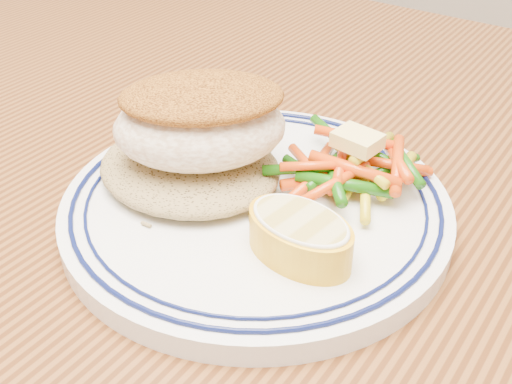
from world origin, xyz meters
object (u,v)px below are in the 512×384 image
Objects in this scene: dining_table at (221,310)px; lemon_wedge at (300,235)px; vegetable_pile at (352,168)px; rice_pilaf at (189,163)px; fish_fillet at (200,120)px; plate at (256,206)px.

dining_table is 0.15m from lemon_wedge.
vegetable_pile reaches higher than lemon_wedge.
lemon_wedge reaches higher than rice_pilaf.
dining_table is 11.22× the size of fish_fillet.
plate is 0.07m from vegetable_pile.
dining_table is at bearing 5.04° from rice_pilaf.
dining_table is 0.11m from plate.
rice_pilaf is at bearing -158.36° from fish_fillet.
lemon_wedge is (0.10, -0.03, 0.00)m from rice_pilaf.
plate is 0.07m from fish_fillet.
fish_fillet is 1.89× the size of lemon_wedge.
fish_fillet is 0.10m from lemon_wedge.
vegetable_pile is 0.08m from lemon_wedge.
fish_fillet reaches higher than lemon_wedge.
dining_table is 21.17× the size of lemon_wedge.
fish_fillet is 0.10m from vegetable_pile.
rice_pilaf is 1.24× the size of vegetable_pile.
rice_pilaf is at bearing -173.36° from plate.
lemon_wedge is (0.09, -0.03, -0.03)m from fish_fillet.
fish_fillet is 1.34× the size of vegetable_pile.
dining_table is at bearing -172.29° from plate.
fish_fillet is (0.01, 0.00, 0.03)m from rice_pilaf.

